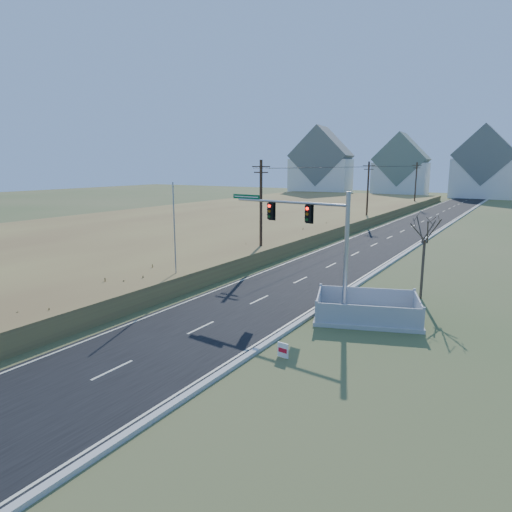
{
  "coord_description": "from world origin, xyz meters",
  "views": [
    {
      "loc": [
        14.6,
        -20.09,
        8.61
      ],
      "look_at": [
        1.04,
        1.91,
        3.4
      ],
      "focal_mm": 32.0,
      "sensor_mm": 36.0,
      "label": 1
    }
  ],
  "objects_px": {
    "traffic_signal_mast": "(319,236)",
    "flagpole": "(175,249)",
    "fence_enclosure": "(367,314)",
    "open_sign": "(283,350)",
    "bare_tree": "(426,227)"
  },
  "relations": [
    {
      "from": "traffic_signal_mast",
      "to": "flagpole",
      "type": "relative_size",
      "value": 1.19
    },
    {
      "from": "traffic_signal_mast",
      "to": "fence_enclosure",
      "type": "xyz_separation_m",
      "value": [
        3.5,
        -0.93,
        -4.09
      ]
    },
    {
      "from": "traffic_signal_mast",
      "to": "open_sign",
      "type": "xyz_separation_m",
      "value": [
        2.0,
        -8.19,
        -3.99
      ]
    },
    {
      "from": "open_sign",
      "to": "fence_enclosure",
      "type": "bearing_deg",
      "value": 83.84
    },
    {
      "from": "fence_enclosure",
      "to": "open_sign",
      "type": "relative_size",
      "value": 9.82
    },
    {
      "from": "open_sign",
      "to": "bare_tree",
      "type": "relative_size",
      "value": 0.12
    },
    {
      "from": "fence_enclosure",
      "to": "flagpole",
      "type": "distance_m",
      "value": 13.34
    },
    {
      "from": "traffic_signal_mast",
      "to": "bare_tree",
      "type": "relative_size",
      "value": 1.53
    },
    {
      "from": "open_sign",
      "to": "bare_tree",
      "type": "bearing_deg",
      "value": 81.53
    },
    {
      "from": "traffic_signal_mast",
      "to": "flagpole",
      "type": "bearing_deg",
      "value": -160.55
    },
    {
      "from": "open_sign",
      "to": "bare_tree",
      "type": "distance_m",
      "value": 14.02
    },
    {
      "from": "fence_enclosure",
      "to": "open_sign",
      "type": "distance_m",
      "value": 7.41
    },
    {
      "from": "fence_enclosure",
      "to": "flagpole",
      "type": "xyz_separation_m",
      "value": [
        -12.99,
        -1.4,
        2.71
      ]
    },
    {
      "from": "open_sign",
      "to": "flagpole",
      "type": "xyz_separation_m",
      "value": [
        -11.48,
        5.86,
        2.61
      ]
    },
    {
      "from": "open_sign",
      "to": "flagpole",
      "type": "height_order",
      "value": "flagpole"
    }
  ]
}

